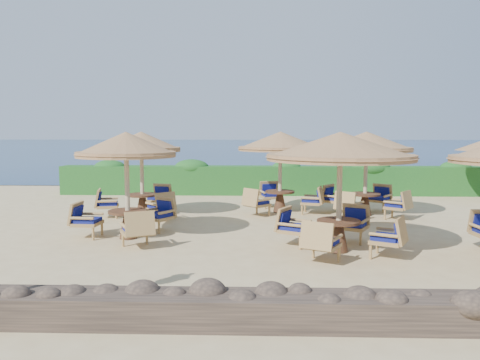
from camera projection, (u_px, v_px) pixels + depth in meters
ground at (285, 231)px, 12.57m from camera, size 120.00×120.00×0.00m
sea at (260, 146)px, 82.15m from camera, size 160.00×160.00×0.00m
hedge at (275, 180)px, 19.67m from camera, size 18.00×0.90×1.20m
stone_wall at (315, 311)px, 6.39m from camera, size 15.00×0.65×0.44m
cafe_set_0 at (127, 166)px, 11.48m from camera, size 2.65×2.77×2.65m
cafe_set_1 at (340, 165)px, 10.20m from camera, size 3.27×3.27×2.65m
cafe_set_3 at (142, 159)px, 14.50m from camera, size 2.67×2.70×2.65m
cafe_set_4 at (280, 154)px, 15.25m from camera, size 2.84×2.84×2.65m
cafe_set_5 at (366, 158)px, 14.66m from camera, size 2.86×2.86×2.65m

